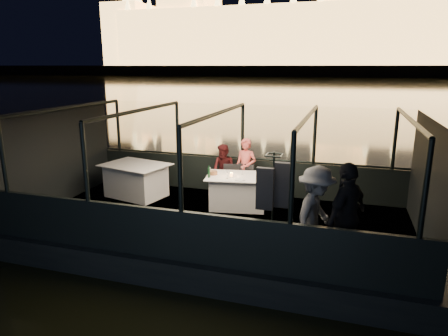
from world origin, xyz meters
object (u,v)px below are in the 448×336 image
(chair_port_left, at_px, (230,182))
(passenger_dark, at_px, (346,219))
(wine_bottle, at_px, (209,171))
(dining_table_central, at_px, (238,191))
(dining_table_aft, at_px, (136,182))
(person_man_maroon, at_px, (224,167))
(person_woman_coral, at_px, (246,169))
(chair_port_right, at_px, (244,184))
(coat_stand, at_px, (272,207))
(passenger_stripe, at_px, (315,216))

(chair_port_left, xyz_separation_m, passenger_dark, (2.76, -2.73, 0.40))
(chair_port_left, bearing_deg, wine_bottle, -121.57)
(dining_table_central, distance_m, dining_table_aft, 2.69)
(person_man_maroon, height_order, passenger_dark, passenger_dark)
(dining_table_aft, height_order, person_woman_coral, person_woman_coral)
(chair_port_left, xyz_separation_m, chair_port_right, (0.37, 0.01, 0.00))
(person_man_maroon, bearing_deg, passenger_dark, -30.50)
(dining_table_aft, xyz_separation_m, passenger_dark, (5.10, -2.31, 0.47))
(coat_stand, distance_m, passenger_dark, 1.21)
(dining_table_aft, distance_m, passenger_dark, 5.62)
(person_woman_coral, distance_m, passenger_stripe, 3.60)
(chair_port_left, relative_size, passenger_stripe, 0.51)
(passenger_stripe, bearing_deg, chair_port_right, 48.59)
(dining_table_aft, distance_m, person_man_maroon, 2.26)
(chair_port_left, bearing_deg, dining_table_aft, 176.88)
(dining_table_central, bearing_deg, coat_stand, -61.52)
(passenger_stripe, bearing_deg, passenger_dark, -71.55)
(passenger_dark, distance_m, wine_bottle, 3.59)
(person_woman_coral, bearing_deg, person_man_maroon, -168.18)
(person_man_maroon, bearing_deg, person_woman_coral, 13.29)
(dining_table_aft, xyz_separation_m, chair_port_right, (2.72, 0.43, 0.06))
(person_woman_coral, distance_m, person_man_maroon, 0.57)
(person_man_maroon, distance_m, wine_bottle, 1.08)
(person_woman_coral, xyz_separation_m, wine_bottle, (-0.60, -1.06, 0.17))
(coat_stand, relative_size, person_man_maroon, 1.40)
(person_man_maroon, distance_m, passenger_dark, 4.24)
(chair_port_right, xyz_separation_m, coat_stand, (1.18, -2.68, 0.45))
(person_woman_coral, relative_size, passenger_stripe, 0.90)
(person_man_maroon, relative_size, passenger_dark, 0.75)
(dining_table_central, distance_m, person_man_maroon, 1.00)
(person_woman_coral, bearing_deg, dining_table_central, -76.44)
(chair_port_right, distance_m, passenger_dark, 3.65)
(passenger_dark, height_order, wine_bottle, passenger_dark)
(chair_port_left, height_order, passenger_dark, passenger_dark)
(passenger_stripe, height_order, wine_bottle, passenger_stripe)
(dining_table_aft, distance_m, person_woman_coral, 2.80)
(dining_table_central, relative_size, chair_port_left, 1.68)
(chair_port_right, bearing_deg, passenger_dark, -36.99)
(chair_port_left, height_order, person_woman_coral, person_woman_coral)
(coat_stand, bearing_deg, passenger_stripe, -6.95)
(chair_port_right, xyz_separation_m, wine_bottle, (-0.63, -0.79, 0.47))
(dining_table_aft, xyz_separation_m, wine_bottle, (2.09, -0.36, 0.53))
(passenger_stripe, height_order, passenger_dark, passenger_dark)
(coat_stand, distance_m, person_man_maroon, 3.46)
(chair_port_right, height_order, coat_stand, coat_stand)
(chair_port_left, xyz_separation_m, person_woman_coral, (0.34, 0.27, 0.30))
(wine_bottle, bearing_deg, dining_table_central, 29.20)
(dining_table_aft, height_order, chair_port_left, chair_port_left)
(passenger_stripe, bearing_deg, person_man_maroon, 53.50)
(coat_stand, height_order, passenger_stripe, coat_stand)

